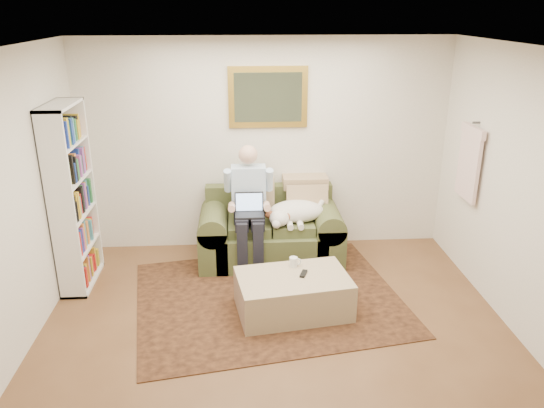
{
  "coord_description": "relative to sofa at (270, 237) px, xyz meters",
  "views": [
    {
      "loc": [
        -0.32,
        -3.82,
        2.91
      ],
      "look_at": [
        0.02,
        1.41,
        0.95
      ],
      "focal_mm": 35.0,
      "sensor_mm": 36.0,
      "label": 1
    }
  ],
  "objects": [
    {
      "name": "seated_man",
      "position": [
        -0.25,
        -0.16,
        0.42
      ],
      "size": [
        0.56,
        0.8,
        1.43
      ],
      "primitive_type": null,
      "color": "#8CB3D8",
      "rests_on": "sofa"
    },
    {
      "name": "rug",
      "position": [
        -0.08,
        -0.94,
        -0.29
      ],
      "size": [
        3.04,
        2.59,
        0.01
      ],
      "primitive_type": "cube",
      "rotation": [
        0.0,
        0.0,
        0.17
      ],
      "color": "black",
      "rests_on": "room_shell"
    },
    {
      "name": "laptop",
      "position": [
        -0.25,
        -0.22,
        0.45
      ],
      "size": [
        0.33,
        0.26,
        0.24
      ],
      "color": "black",
      "rests_on": "seated_man"
    },
    {
      "name": "ottoman",
      "position": [
        0.15,
        -1.22,
        -0.09
      ],
      "size": [
        1.19,
        0.86,
        0.4
      ],
      "primitive_type": "cube",
      "rotation": [
        0.0,
        0.0,
        0.15
      ],
      "color": "#C9BB86",
      "rests_on": "room_shell"
    },
    {
      "name": "room_shell",
      "position": [
        -0.04,
        -1.68,
        1.01
      ],
      "size": [
        4.51,
        5.0,
        2.61
      ],
      "color": "brown",
      "rests_on": "ground"
    },
    {
      "name": "sofa",
      "position": [
        0.0,
        0.0,
        0.0
      ],
      "size": [
        1.69,
        0.86,
        1.02
      ],
      "color": "#464B27",
      "rests_on": "room_shell"
    },
    {
      "name": "bookshelf",
      "position": [
        -2.14,
        -0.44,
        0.71
      ],
      "size": [
        0.28,
        0.8,
        2.0
      ],
      "primitive_type": null,
      "color": "white",
      "rests_on": "room_shell"
    },
    {
      "name": "wall_mirror",
      "position": [
        0.0,
        0.43,
        1.61
      ],
      "size": [
        0.94,
        0.04,
        0.72
      ],
      "color": "gold",
      "rests_on": "room_shell"
    },
    {
      "name": "tv_remote",
      "position": [
        0.26,
        -1.18,
        0.12
      ],
      "size": [
        0.1,
        0.16,
        0.02
      ],
      "primitive_type": "cube",
      "rotation": [
        0.0,
        0.0,
        -0.35
      ],
      "color": "black",
      "rests_on": "ottoman"
    },
    {
      "name": "coffee_mug",
      "position": [
        0.18,
        -1.0,
        0.16
      ],
      "size": [
        0.08,
        0.08,
        0.1
      ],
      "primitive_type": "cylinder",
      "color": "white",
      "rests_on": "ottoman"
    },
    {
      "name": "hanging_shirt",
      "position": [
        2.15,
        -0.44,
        1.06
      ],
      "size": [
        0.06,
        0.52,
        0.9
      ],
      "primitive_type": null,
      "color": "#FBD6CF",
      "rests_on": "room_shell"
    },
    {
      "name": "sleeping_dog",
      "position": [
        0.3,
        -0.09,
        0.36
      ],
      "size": [
        0.7,
        0.44,
        0.26
      ],
      "primitive_type": null,
      "color": "white",
      "rests_on": "sofa"
    }
  ]
}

